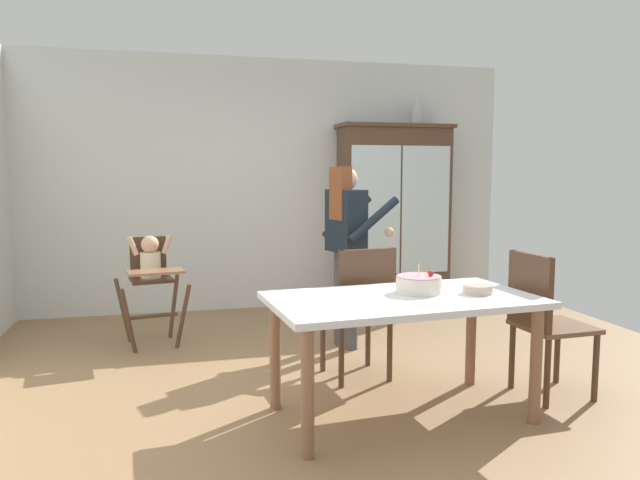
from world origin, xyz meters
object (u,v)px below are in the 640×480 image
china_cabinet (394,216)px  dining_chair_far_side (361,304)px  dining_table (402,312)px  dining_chair_right_end (542,314)px  birthday_cake (419,284)px  serving_bowl (478,289)px  high_chair_with_toddler (151,270)px  ceramic_vase (417,114)px  adult_person (347,234)px

china_cabinet → dining_chair_far_side: china_cabinet is taller
dining_table → dining_chair_right_end: dining_chair_right_end is taller
birthday_cake → serving_bowl: size_ratio=1.56×
china_cabinet → birthday_cake: bearing=-108.1°
high_chair_with_toddler → dining_chair_right_end: dining_chair_right_end is taller
china_cabinet → dining_chair_right_end: 2.89m
china_cabinet → high_chair_with_toddler: (-2.58, -0.98, -0.35)m
dining_chair_far_side → dining_chair_right_end: (1.05, -0.57, 0.00)m
china_cabinet → ceramic_vase: bearing=0.8°
ceramic_vase → dining_table: 3.54m
dining_chair_far_side → birthday_cake: bearing=102.0°
high_chair_with_toddler → china_cabinet: bearing=11.2°
china_cabinet → serving_bowl: (-0.59, -2.96, -0.24)m
china_cabinet → ceramic_vase: 1.14m
high_chair_with_toddler → dining_chair_far_side: bearing=-51.1°
serving_bowl → china_cabinet: bearing=78.7°
ceramic_vase → adult_person: ceramic_vase is taller
china_cabinet → high_chair_with_toddler: china_cabinet is taller
birthday_cake → dining_chair_far_side: bearing=107.8°
dining_chair_far_side → dining_chair_right_end: same height
high_chair_with_toddler → birthday_cake: 2.50m
high_chair_with_toddler → dining_chair_far_side: 1.96m
dining_table → dining_chair_right_end: size_ratio=1.72×
ceramic_vase → high_chair_with_toddler: 3.34m
dining_table → adult_person: bearing=86.4°
ceramic_vase → china_cabinet: bearing=-179.2°
ceramic_vase → high_chair_with_toddler: size_ratio=0.28×
high_chair_with_toddler → dining_chair_right_end: bearing=-46.2°
high_chair_with_toddler → adult_person: 1.70m
serving_bowl → dining_chair_far_side: (-0.53, 0.68, -0.21)m
high_chair_with_toddler → dining_table: bearing=-61.8°
dining_table → birthday_cake: (0.14, 0.08, 0.15)m
adult_person → serving_bowl: 1.58m
dining_chair_right_end → high_chair_with_toddler: bearing=50.5°
dining_table → dining_chair_right_end: 1.02m
ceramic_vase → dining_table: ceramic_vase is taller
adult_person → dining_chair_far_side: size_ratio=1.59×
china_cabinet → serving_bowl: china_cabinet is taller
china_cabinet → adult_person: size_ratio=1.31×
china_cabinet → adult_person: (-0.98, -1.44, -0.04)m
high_chair_with_toddler → serving_bowl: (1.99, -1.98, 0.11)m
adult_person → dining_table: (-0.09, -1.49, -0.32)m
ceramic_vase → serving_bowl: 3.36m
high_chair_with_toddler → dining_chair_far_side: (1.47, -1.29, -0.10)m
high_chair_with_toddler → ceramic_vase: bearing=9.6°
high_chair_with_toddler → dining_table: high_chair_with_toddler is taller
high_chair_with_toddler → adult_person: adult_person is taller
dining_table → dining_chair_right_end: bearing=4.4°
china_cabinet → adult_person: bearing=-124.1°
ceramic_vase → serving_bowl: bearing=-105.9°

